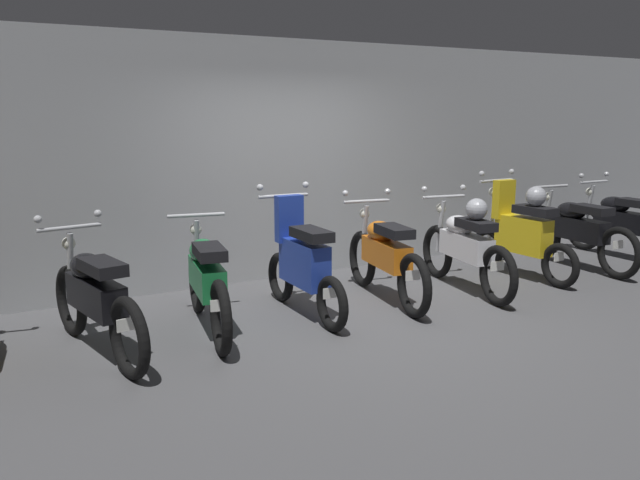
% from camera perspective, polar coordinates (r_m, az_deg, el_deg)
% --- Properties ---
extents(ground_plane, '(80.00, 80.00, 0.00)m').
position_cam_1_polar(ground_plane, '(6.75, 3.75, -6.45)').
color(ground_plane, '#4C4C4F').
extents(back_wall, '(17.14, 0.30, 2.86)m').
position_cam_1_polar(back_wall, '(8.18, -3.86, 6.83)').
color(back_wall, '#9EA0A3').
rests_on(back_wall, ground).
extents(motorbike_slot_2, '(0.58, 1.94, 1.15)m').
position_cam_1_polar(motorbike_slot_2, '(5.88, -18.70, -4.69)').
color(motorbike_slot_2, black).
rests_on(motorbike_slot_2, ground).
extents(motorbike_slot_3, '(0.61, 1.93, 1.03)m').
position_cam_1_polar(motorbike_slot_3, '(6.25, -9.68, -3.35)').
color(motorbike_slot_3, black).
rests_on(motorbike_slot_3, ground).
extents(motorbike_slot_4, '(0.59, 1.68, 1.29)m').
position_cam_1_polar(motorbike_slot_4, '(6.65, -1.51, -1.98)').
color(motorbike_slot_4, black).
rests_on(motorbike_slot_4, ground).
extents(motorbike_slot_5, '(0.61, 1.93, 1.15)m').
position_cam_1_polar(motorbike_slot_5, '(7.20, 5.60, -1.32)').
color(motorbike_slot_5, black).
rests_on(motorbike_slot_5, ground).
extents(motorbike_slot_6, '(0.62, 1.93, 1.15)m').
position_cam_1_polar(motorbike_slot_6, '(7.71, 12.35, -0.42)').
color(motorbike_slot_6, black).
rests_on(motorbike_slot_6, ground).
extents(motorbike_slot_7, '(0.59, 1.68, 1.29)m').
position_cam_1_polar(motorbike_slot_7, '(8.49, 16.88, 0.68)').
color(motorbike_slot_7, black).
rests_on(motorbike_slot_7, ground).
extents(motorbike_slot_8, '(0.56, 1.95, 1.03)m').
position_cam_1_polar(motorbike_slot_8, '(9.26, 21.20, 0.75)').
color(motorbike_slot_8, black).
rests_on(motorbike_slot_8, ground).
extents(motorbike_slot_9, '(0.59, 1.95, 1.15)m').
position_cam_1_polar(motorbike_slot_9, '(10.12, 24.41, 1.34)').
color(motorbike_slot_9, black).
rests_on(motorbike_slot_9, ground).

